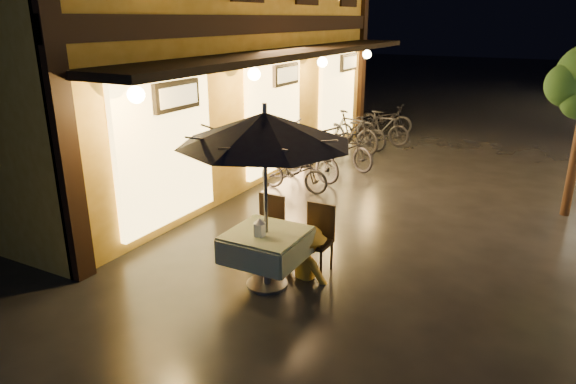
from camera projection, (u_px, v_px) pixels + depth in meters
The scene contains 16 objects.
ground at pixel (351, 293), 6.74m from camera, with size 90.00×90.00×0.00m, color black.
west_building at pixel (185, 4), 11.44m from camera, with size 5.90×11.40×7.40m.
cafe_table at pixel (266, 245), 6.75m from camera, with size 0.99×0.99×0.78m.
patio_umbrella at pixel (265, 129), 6.25m from camera, with size 2.21×2.21×2.46m.
cafe_chair_left at pixel (269, 224), 7.56m from camera, with size 0.42×0.42×0.97m.
cafe_chair_right at pixel (318, 235), 7.20m from camera, with size 0.42×0.42×0.97m.
table_lantern at pixel (260, 226), 6.51m from camera, with size 0.16×0.16×0.25m.
person_orange at pixel (266, 219), 7.35m from camera, with size 0.68×0.53×1.39m, color #BD3C1C.
person_yellow at pixel (308, 228), 6.97m from camera, with size 0.92×0.53×1.43m, color gold.
bicycle_0 at pixel (294, 172), 10.61m from camera, with size 0.53×1.52×0.80m, color black.
bicycle_1 at pixel (309, 158), 11.28m from camera, with size 0.47×1.66×1.00m, color black.
bicycle_2 at pixel (345, 148), 12.25m from camera, with size 0.62×1.79×0.94m, color black.
bicycle_3 at pixel (351, 132), 13.63m from camera, with size 0.51×1.82×1.09m, color black.
bicycle_4 at pixel (361, 131), 14.14m from camera, with size 0.61×1.76×0.92m, color black.
bicycle_5 at pixel (383, 128), 14.46m from camera, with size 0.44×1.57×0.94m, color black.
bicycle_6 at pixel (385, 119), 15.96m from camera, with size 0.59×1.70×0.90m, color black.
Camera 1 is at (2.08, -5.64, 3.43)m, focal length 32.00 mm.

